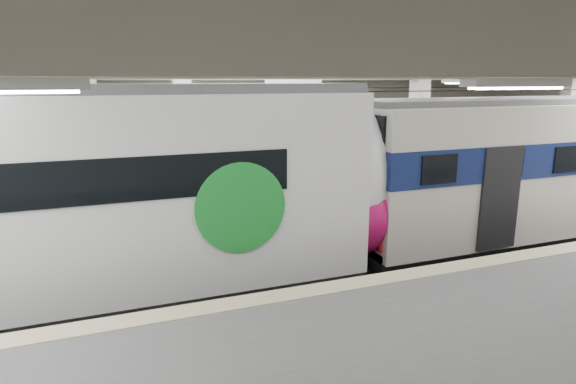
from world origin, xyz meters
name	(u,v)px	position (x,y,z in m)	size (l,w,h in m)	color
station_hall	(356,161)	(0.00, -1.74, 3.24)	(36.00, 24.00, 5.75)	black
modern_emu	(110,200)	(-5.12, 0.00, 2.41)	(15.46, 3.19, 4.91)	white
older_rer	(548,166)	(7.78, 0.00, 2.35)	(13.59, 3.00, 4.48)	beige
far_train	(134,162)	(-4.27, 5.50, 2.36)	(14.45, 3.32, 4.57)	white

